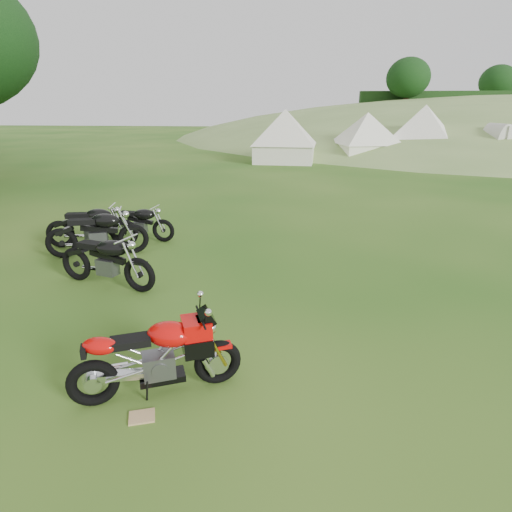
# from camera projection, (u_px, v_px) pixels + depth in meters

# --- Properties ---
(ground) EXTENTS (120.00, 120.00, 0.00)m
(ground) POSITION_uv_depth(u_px,v_px,m) (269.00, 314.00, 6.52)
(ground) COLOR #194C10
(ground) RESTS_ON ground
(sport_motorcycle) EXTENTS (1.81, 1.10, 1.07)m
(sport_motorcycle) POSITION_uv_depth(u_px,v_px,m) (156.00, 351.00, 4.57)
(sport_motorcycle) COLOR #C20806
(sport_motorcycle) RESTS_ON ground
(plywood_board) EXTENTS (0.31, 0.28, 0.02)m
(plywood_board) POSITION_uv_depth(u_px,v_px,m) (142.00, 417.00, 4.36)
(plywood_board) COLOR tan
(plywood_board) RESTS_ON ground
(vintage_moto_a) EXTENTS (1.96, 0.96, 1.01)m
(vintage_moto_a) POSITION_uv_depth(u_px,v_px,m) (106.00, 259.00, 7.37)
(vintage_moto_a) COLOR black
(vintage_moto_a) RESTS_ON ground
(vintage_moto_b) EXTENTS (2.04, 1.07, 1.05)m
(vintage_moto_b) POSITION_uv_depth(u_px,v_px,m) (97.00, 232.00, 8.89)
(vintage_moto_b) COLOR black
(vintage_moto_b) RESTS_ON ground
(vintage_moto_c) EXTENTS (1.99, 0.78, 1.02)m
(vintage_moto_c) POSITION_uv_depth(u_px,v_px,m) (91.00, 225.00, 9.44)
(vintage_moto_c) COLOR black
(vintage_moto_c) RESTS_ON ground
(vintage_moto_d) EXTENTS (1.71, 0.58, 0.88)m
(vintage_moto_d) POSITION_uv_depth(u_px,v_px,m) (139.00, 222.00, 9.95)
(vintage_moto_d) COLOR black
(vintage_moto_d) RESTS_ON ground
(tent_left) EXTENTS (3.33, 3.33, 2.74)m
(tent_left) POSITION_uv_depth(u_px,v_px,m) (285.00, 137.00, 23.51)
(tent_left) COLOR silver
(tent_left) RESTS_ON ground
(tent_mid) EXTENTS (3.68, 3.68, 2.63)m
(tent_mid) POSITION_uv_depth(u_px,v_px,m) (366.00, 136.00, 24.37)
(tent_mid) COLOR white
(tent_mid) RESTS_ON ground
(tent_right) EXTENTS (4.30, 4.30, 2.87)m
(tent_right) POSITION_uv_depth(u_px,v_px,m) (423.00, 134.00, 24.50)
(tent_right) COLOR white
(tent_right) RESTS_ON ground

